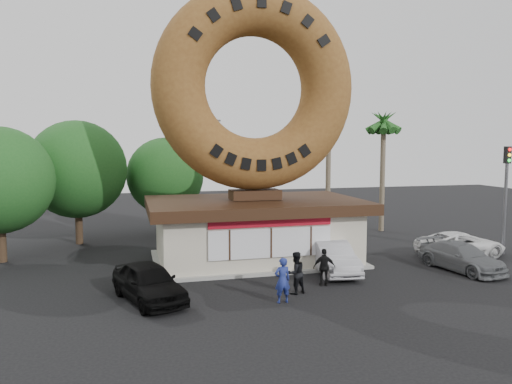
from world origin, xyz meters
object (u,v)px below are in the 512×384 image
object	(u,v)px
car_black	(149,282)
car_grey	(462,257)
giant_donut	(255,88)
car_silver	(332,257)
person_right	(324,267)
street_lamp	(195,168)
person_center	(295,273)
car_white	(461,244)
person_left	(282,280)
donut_shop	(255,228)
traffic_signal	(506,186)

from	to	relation	value
car_black	car_grey	distance (m)	15.16
giant_donut	car_silver	distance (m)	9.49
person_right	car_grey	distance (m)	7.60
street_lamp	car_silver	distance (m)	14.67
person_center	car_black	xyz separation A→B (m)	(-5.96, 0.54, -0.12)
giant_donut	car_grey	world-z (taller)	giant_donut
giant_donut	car_white	xyz separation A→B (m)	(11.27, -1.92, -8.44)
street_lamp	car_grey	distance (m)	18.78
car_silver	person_center	bearing A→B (deg)	-129.32
car_white	person_left	bearing A→B (deg)	112.20
person_left	car_silver	bearing A→B (deg)	-138.90
donut_shop	person_left	xyz separation A→B (m)	(-0.71, -7.14, -0.86)
car_silver	car_grey	bearing A→B (deg)	-5.62
person_center	traffic_signal	bearing A→B (deg)	179.16
giant_donut	car_grey	xyz separation A→B (m)	(9.33, -4.60, -8.44)
car_black	street_lamp	bearing A→B (deg)	56.47
car_silver	car_grey	size ratio (longest dim) A/B	0.99
giant_donut	person_center	xyz separation A→B (m)	(0.17, -6.17, -8.23)
car_silver	car_white	size ratio (longest dim) A/B	0.94
person_center	car_grey	distance (m)	9.30
traffic_signal	car_black	xyz separation A→B (m)	(-19.79, -3.62, -3.10)
giant_donut	car_silver	size ratio (longest dim) A/B	2.31
donut_shop	car_grey	xyz separation A→B (m)	(9.33, -4.58, -1.09)
person_left	car_white	size ratio (longest dim) A/B	0.37
giant_donut	person_left	size ratio (longest dim) A/B	5.89
person_right	car_white	world-z (taller)	person_right
street_lamp	car_white	size ratio (longest dim) A/B	1.64
person_right	traffic_signal	bearing A→B (deg)	-151.70
traffic_signal	giant_donut	bearing A→B (deg)	171.83
giant_donut	street_lamp	world-z (taller)	giant_donut
giant_donut	person_left	distance (m)	10.91
donut_shop	person_right	world-z (taller)	donut_shop
person_center	car_white	world-z (taller)	person_center
donut_shop	car_white	world-z (taller)	donut_shop
person_center	person_right	world-z (taller)	person_center
car_grey	traffic_signal	bearing A→B (deg)	18.92
giant_donut	person_center	size ratio (longest dim) A/B	6.00
traffic_signal	car_grey	size ratio (longest dim) A/B	1.31
car_grey	person_center	bearing A→B (deg)	179.63
street_lamp	car_black	world-z (taller)	street_lamp
traffic_signal	car_silver	bearing A→B (deg)	-173.18
person_center	car_silver	xyz separation A→B (m)	(2.86, 2.85, -0.13)
car_white	car_grey	bearing A→B (deg)	142.68
car_black	person_left	bearing A→B (deg)	-36.10
car_silver	car_grey	xyz separation A→B (m)	(6.30, -1.28, -0.09)
donut_shop	traffic_signal	size ratio (longest dim) A/B	1.84
donut_shop	car_black	xyz separation A→B (m)	(-5.79, -5.61, -1.00)
street_lamp	traffic_signal	bearing A→B (deg)	-37.14
giant_donut	person_left	world-z (taller)	giant_donut
car_silver	car_black	bearing A→B (deg)	-159.50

